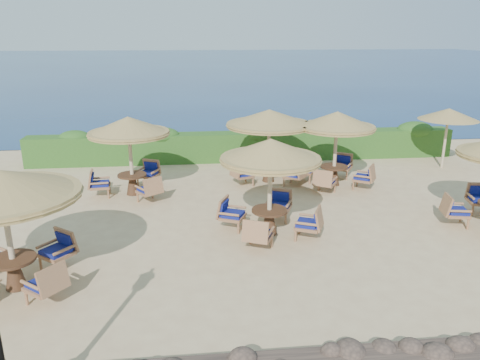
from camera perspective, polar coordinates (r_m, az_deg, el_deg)
The scene contains 9 objects.
ground at distance 13.36m, azimuth 4.29°, elevation -5.65°, with size 120.00×120.00×0.00m, color #CEB282.
sea at distance 82.25m, azimuth -4.69°, elevation 13.95°, with size 160.00×160.00×0.00m, color #0C2251.
hedge at distance 19.95m, azimuth 0.64°, elevation 4.12°, with size 18.00×0.90×1.20m, color #224C18.
extra_parasol at distance 20.23m, azimuth 24.09°, elevation 7.32°, with size 2.30×2.30×2.41m.
cafe_set_0 at distance 10.66m, azimuth -26.88°, elevation -2.74°, with size 3.17×3.17×2.65m.
cafe_set_1 at distance 12.26m, azimuth 3.71°, elevation 1.11°, with size 2.84×2.84×2.65m.
cafe_set_3 at distance 15.77m, azimuth -13.33°, elevation 4.76°, with size 2.76×2.76×2.65m.
cafe_set_4 at distance 16.78m, azimuth 3.58°, elevation 6.29°, with size 3.10×3.10×2.65m.
cafe_set_5 at distance 16.69m, azimuth 11.64°, elevation 5.26°, with size 2.73×2.73×2.65m.
Camera 1 is at (-2.30, -12.05, 5.28)m, focal length 35.00 mm.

